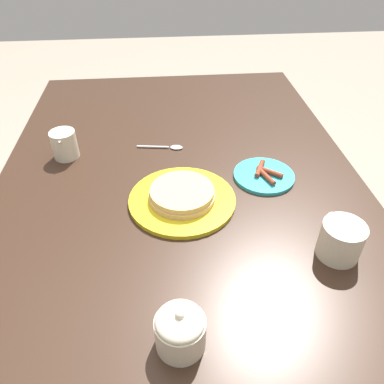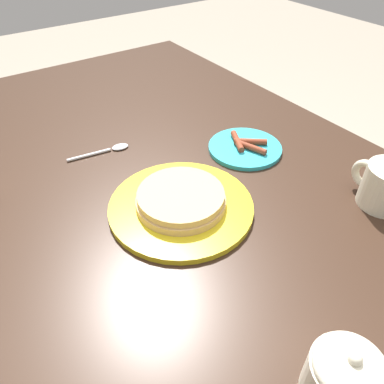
# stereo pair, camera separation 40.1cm
# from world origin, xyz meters

# --- Properties ---
(ground_plane) EXTENTS (8.00, 8.00, 0.00)m
(ground_plane) POSITION_xyz_m (0.00, 0.00, 0.00)
(ground_plane) COLOR gray
(dining_table) EXTENTS (1.59, 1.00, 0.77)m
(dining_table) POSITION_xyz_m (0.00, 0.00, 0.67)
(dining_table) COLOR #332116
(dining_table) RESTS_ON ground_plane
(pancake_plate) EXTENTS (0.27, 0.27, 0.04)m
(pancake_plate) POSITION_xyz_m (-0.05, -0.00, 0.79)
(pancake_plate) COLOR gold
(pancake_plate) RESTS_ON dining_table
(side_plate_bacon) EXTENTS (0.17, 0.17, 0.02)m
(side_plate_bacon) POSITION_xyz_m (0.04, -0.23, 0.78)
(side_plate_bacon) COLOR #2DADBC
(side_plate_bacon) RESTS_ON dining_table
(coffee_mug) EXTENTS (0.12, 0.09, 0.08)m
(coffee_mug) POSITION_xyz_m (-0.25, -0.32, 0.82)
(coffee_mug) COLOR beige
(coffee_mug) RESTS_ON dining_table
(creamer_pitcher) EXTENTS (0.11, 0.07, 0.09)m
(creamer_pitcher) POSITION_xyz_m (0.19, 0.33, 0.82)
(creamer_pitcher) COLOR beige
(creamer_pitcher) RESTS_ON dining_table
(sugar_bowl) EXTENTS (0.09, 0.09, 0.09)m
(sugar_bowl) POSITION_xyz_m (-0.43, 0.03, 0.82)
(sugar_bowl) COLOR beige
(sugar_bowl) RESTS_ON dining_table
(spoon) EXTENTS (0.04, 0.14, 0.01)m
(spoon) POSITION_xyz_m (0.21, 0.03, 0.78)
(spoon) COLOR silver
(spoon) RESTS_ON dining_table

